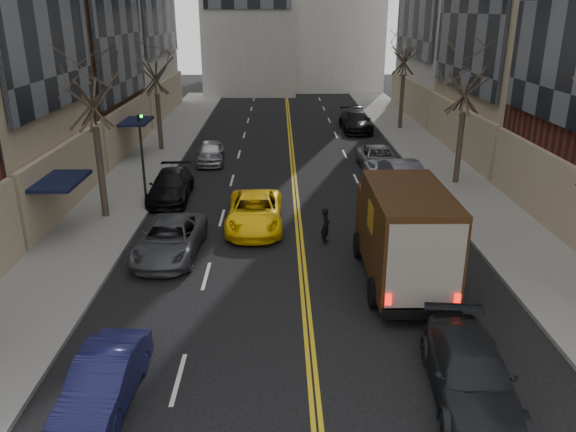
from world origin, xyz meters
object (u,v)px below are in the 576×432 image
ups_truck (403,235)px  taxi (255,212)px  observer_sedan (470,373)px  pedestrian (326,226)px

ups_truck → taxi: ups_truck is taller
observer_sedan → pedestrian: pedestrian is taller
ups_truck → taxi: 7.62m
taxi → pedestrian: size_ratio=3.43×
ups_truck → pedestrian: ups_truck is taller
observer_sedan → pedestrian: bearing=111.0°
observer_sedan → pedestrian: 10.18m
ups_truck → pedestrian: size_ratio=4.36×
observer_sedan → taxi: taxi is taller
observer_sedan → pedestrian: size_ratio=3.25×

